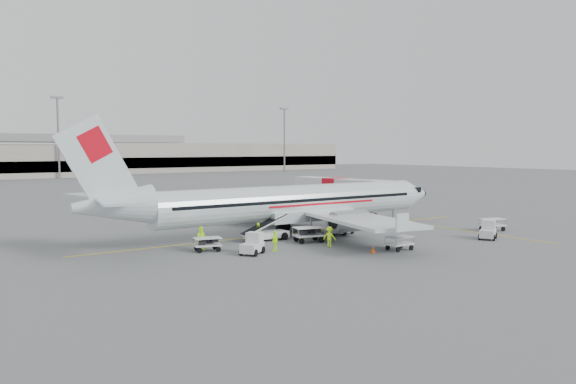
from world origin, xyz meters
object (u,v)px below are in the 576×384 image
Objects in this scene: tug_aft at (252,244)px; aircraft at (297,179)px; jet_bridge at (335,196)px; tug_mid at (343,226)px; belt_loader at (266,224)px; tug_fore at (488,230)px.

aircraft is at bearing 0.85° from tug_aft.
tug_aft is (-22.42, -16.92, -1.42)m from jet_bridge.
belt_loader is at bearing 152.57° from tug_mid.
aircraft is at bearing 106.36° from tug_fore.
aircraft reaches higher than belt_loader.
aircraft reaches higher than jet_bridge.
aircraft is 18.45× the size of tug_mid.
jet_bridge reaches higher than tug_mid.
jet_bridge is at bearing 34.25° from tug_mid.
aircraft is 5.92m from belt_loader.
tug_aft is (-21.10, 5.97, -0.01)m from tug_fore.
tug_fore is 1.04× the size of tug_mid.
tug_aft is at bearing 135.60° from tug_fore.
aircraft is at bearing 18.38° from belt_loader.
belt_loader is at bearing 12.99° from tug_aft.
tug_mid is 0.97× the size of tug_aft.
belt_loader is at bearing 118.04° from tug_fore.
tug_aft is (-4.50, -4.96, -0.59)m from belt_loader.
jet_bridge is 8.31× the size of tug_mid.
tug_aft is at bearing -146.62° from jet_bridge.
tug_aft is (-8.82, -6.32, -4.41)m from aircraft.
jet_bridge is 7.97× the size of tug_fore.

